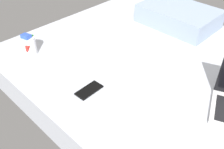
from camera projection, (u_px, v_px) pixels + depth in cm
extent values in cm
cube|color=#B7BCC6|center=(162.00, 77.00, 152.01)|extent=(180.00, 140.00, 18.00)
cylinder|color=silver|center=(29.00, 46.00, 152.11)|extent=(9.00, 9.00, 11.00)
cube|color=red|center=(29.00, 49.00, 153.60)|extent=(7.12, 6.49, 4.62)
cube|color=blue|center=(27.00, 47.00, 152.20)|extent=(6.48, 7.59, 6.76)
cube|color=red|center=(28.00, 46.00, 150.09)|extent=(6.54, 6.59, 5.18)
cube|color=red|center=(27.00, 40.00, 152.02)|extent=(5.64, 6.50, 5.96)
cube|color=#268C33|center=(28.00, 38.00, 150.50)|extent=(6.88, 6.22, 3.60)
cube|color=blue|center=(26.00, 37.00, 147.96)|extent=(6.17, 5.49, 3.38)
cube|color=black|center=(89.00, 90.00, 128.09)|extent=(7.37, 14.27, 0.80)
cube|color=#8C9EB7|center=(178.00, 16.00, 182.13)|extent=(52.00, 36.00, 13.00)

